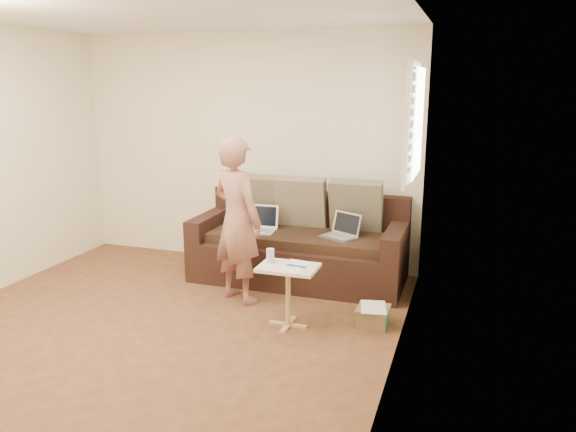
# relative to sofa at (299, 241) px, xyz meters

# --- Properties ---
(floor) EXTENTS (4.50, 4.50, 0.00)m
(floor) POSITION_rel_sofa_xyz_m (-0.79, -1.77, -0.42)
(floor) COLOR #4D2C1C
(floor) RESTS_ON ground
(ceiling) EXTENTS (4.50, 4.50, 0.00)m
(ceiling) POSITION_rel_sofa_xyz_m (-0.79, -1.77, 2.18)
(ceiling) COLOR white
(ceiling) RESTS_ON wall_back
(wall_back) EXTENTS (4.00, 0.00, 4.00)m
(wall_back) POSITION_rel_sofa_xyz_m (-0.79, 0.48, 0.87)
(wall_back) COLOR beige
(wall_back) RESTS_ON ground
(wall_right) EXTENTS (0.00, 4.50, 4.50)m
(wall_right) POSITION_rel_sofa_xyz_m (1.21, -1.77, 0.87)
(wall_right) COLOR beige
(wall_right) RESTS_ON ground
(window_blinds) EXTENTS (0.12, 0.88, 1.08)m
(window_blinds) POSITION_rel_sofa_xyz_m (1.16, -0.27, 1.28)
(window_blinds) COLOR white
(window_blinds) RESTS_ON wall_right
(sofa) EXTENTS (2.20, 0.95, 0.85)m
(sofa) POSITION_rel_sofa_xyz_m (0.00, 0.00, 0.00)
(sofa) COLOR black
(sofa) RESTS_ON ground
(pillow_left) EXTENTS (0.55, 0.29, 0.57)m
(pillow_left) POSITION_rel_sofa_xyz_m (-0.60, 0.24, 0.37)
(pillow_left) COLOR brown
(pillow_left) RESTS_ON sofa
(pillow_mid) EXTENTS (0.55, 0.27, 0.57)m
(pillow_mid) POSITION_rel_sofa_xyz_m (-0.05, 0.23, 0.37)
(pillow_mid) COLOR #6D664E
(pillow_mid) RESTS_ON sofa
(pillow_right) EXTENTS (0.55, 0.28, 0.57)m
(pillow_right) POSITION_rel_sofa_xyz_m (0.55, 0.24, 0.37)
(pillow_right) COLOR brown
(pillow_right) RESTS_ON sofa
(laptop_silver) EXTENTS (0.42, 0.38, 0.23)m
(laptop_silver) POSITION_rel_sofa_xyz_m (0.44, -0.08, 0.10)
(laptop_silver) COLOR #B7BABC
(laptop_silver) RESTS_ON sofa
(laptop_white) EXTENTS (0.38, 0.29, 0.27)m
(laptop_white) POSITION_rel_sofa_xyz_m (-0.42, -0.11, 0.10)
(laptop_white) COLOR white
(laptop_white) RESTS_ON sofa
(person) EXTENTS (0.69, 0.60, 1.58)m
(person) POSITION_rel_sofa_xyz_m (-0.38, -0.73, 0.37)
(person) COLOR #945152
(person) RESTS_ON ground
(side_table) EXTENTS (0.49, 0.35, 0.54)m
(side_table) POSITION_rel_sofa_xyz_m (0.26, -1.14, -0.15)
(side_table) COLOR silver
(side_table) RESTS_ON ground
(drinking_glass) EXTENTS (0.07, 0.07, 0.12)m
(drinking_glass) POSITION_rel_sofa_xyz_m (0.09, -1.10, 0.18)
(drinking_glass) COLOR silver
(drinking_glass) RESTS_ON side_table
(scissors) EXTENTS (0.20, 0.14, 0.02)m
(scissors) POSITION_rel_sofa_xyz_m (0.33, -1.14, 0.13)
(scissors) COLOR silver
(scissors) RESTS_ON side_table
(paper_on_table) EXTENTS (0.25, 0.33, 0.00)m
(paper_on_table) POSITION_rel_sofa_xyz_m (0.31, -1.12, 0.12)
(paper_on_table) COLOR white
(paper_on_table) RESTS_ON side_table
(striped_box) EXTENTS (0.27, 0.27, 0.17)m
(striped_box) POSITION_rel_sofa_xyz_m (0.96, -0.91, -0.34)
(striped_box) COLOR #C8461E
(striped_box) RESTS_ON ground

